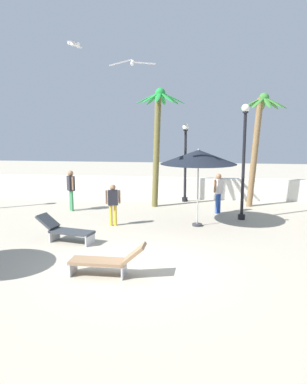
% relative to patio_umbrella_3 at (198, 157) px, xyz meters
% --- Properties ---
extents(ground_plane, '(56.00, 56.00, 0.00)m').
position_rel_patio_umbrella_3_xyz_m(ground_plane, '(-1.50, -4.37, -2.53)').
color(ground_plane, '#B2A893').
extents(boundary_wall, '(25.20, 0.30, 1.06)m').
position_rel_patio_umbrella_3_xyz_m(boundary_wall, '(-1.50, 5.30, -2.00)').
color(boundary_wall, silver).
rests_on(boundary_wall, ground_plane).
extents(patio_umbrella_3, '(2.74, 2.74, 2.83)m').
position_rel_patio_umbrella_3_xyz_m(patio_umbrella_3, '(0.00, 0.00, 0.00)').
color(patio_umbrella_3, '#333338').
rests_on(patio_umbrella_3, ground_plane).
extents(palm_tree_0, '(2.16, 2.16, 5.23)m').
position_rel_patio_umbrella_3_xyz_m(palm_tree_0, '(-1.83, 3.26, 0.78)').
color(palm_tree_0, brown).
rests_on(palm_tree_0, ground_plane).
extents(palm_tree_1, '(2.11, 2.11, 5.02)m').
position_rel_patio_umbrella_3_xyz_m(palm_tree_1, '(2.55, 3.81, 0.66)').
color(palm_tree_1, olive).
rests_on(palm_tree_1, ground_plane).
extents(lamp_post_0, '(0.30, 0.30, 3.70)m').
position_rel_patio_umbrella_3_xyz_m(lamp_post_0, '(-0.66, 4.60, -0.51)').
color(lamp_post_0, black).
rests_on(lamp_post_0, ground_plane).
extents(lamp_post_2, '(0.31, 0.31, 4.43)m').
position_rel_patio_umbrella_3_xyz_m(lamp_post_2, '(1.71, 1.23, -0.09)').
color(lamp_post_2, black).
rests_on(lamp_post_2, ground_plane).
extents(lounge_chair_0, '(1.89, 0.58, 0.84)m').
position_rel_patio_umbrella_3_xyz_m(lounge_chair_0, '(-2.12, -5.13, -2.13)').
color(lounge_chair_0, '#B7B7BC').
rests_on(lounge_chair_0, ground_plane).
extents(lounge_chair_1, '(1.95, 0.98, 0.84)m').
position_rel_patio_umbrella_3_xyz_m(lounge_chair_1, '(-4.13, -2.51, -2.13)').
color(lounge_chair_1, '#B7B7BC').
rests_on(lounge_chair_1, ground_plane).
extents(guest_0, '(0.54, 0.33, 1.53)m').
position_rel_patio_umbrella_3_xyz_m(guest_0, '(-3.07, -0.33, -1.61)').
color(guest_0, gold).
rests_on(guest_0, ground_plane).
extents(guest_1, '(0.42, 0.44, 1.67)m').
position_rel_patio_umbrella_3_xyz_m(guest_1, '(0.82, 2.18, -1.51)').
color(guest_1, '#3359B2').
rests_on(guest_1, ground_plane).
extents(guest_2, '(0.41, 0.46, 1.74)m').
position_rel_patio_umbrella_3_xyz_m(guest_2, '(-5.41, 1.92, -1.46)').
color(guest_2, '#3F8C59').
rests_on(guest_2, ground_plane).
extents(seagull_1, '(0.38, 1.06, 0.14)m').
position_rel_patio_umbrella_3_xyz_m(seagull_1, '(-3.76, -2.13, 3.55)').
color(seagull_1, white).
extents(seagull_2, '(1.38, 0.48, 0.21)m').
position_rel_patio_umbrella_3_xyz_m(seagull_2, '(-2.01, -2.02, 2.97)').
color(seagull_2, white).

